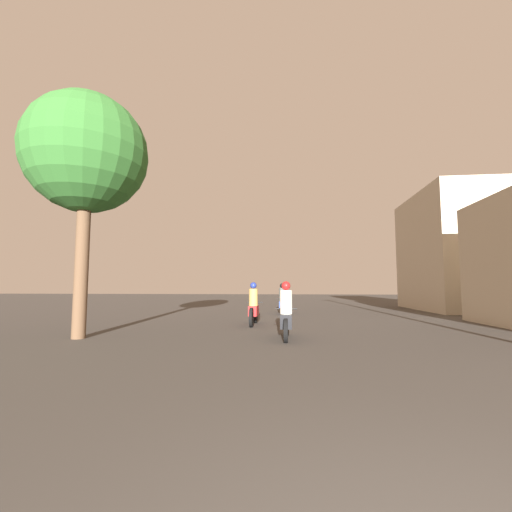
{
  "coord_description": "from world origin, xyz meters",
  "views": [
    {
      "loc": [
        -0.96,
        -0.97,
        1.4
      ],
      "look_at": [
        -2.86,
        16.93,
        3.0
      ],
      "focal_mm": 24.0,
      "sensor_mm": 36.0,
      "label": 1
    }
  ],
  "objects_px": {
    "motorcycle_blue": "(282,301)",
    "motorcycle_red": "(254,308)",
    "building_right_far": "(458,252)",
    "street_tree": "(87,155)",
    "motorcycle_black": "(286,316)"
  },
  "relations": [
    {
      "from": "motorcycle_black",
      "to": "street_tree",
      "type": "distance_m",
      "value": 7.17
    },
    {
      "from": "motorcycle_red",
      "to": "street_tree",
      "type": "height_order",
      "value": "street_tree"
    },
    {
      "from": "building_right_far",
      "to": "street_tree",
      "type": "xyz_separation_m",
      "value": [
        -15.58,
        -12.65,
        1.63
      ]
    },
    {
      "from": "motorcycle_red",
      "to": "motorcycle_blue",
      "type": "bearing_deg",
      "value": 72.7
    },
    {
      "from": "motorcycle_black",
      "to": "building_right_far",
      "type": "relative_size",
      "value": 0.25
    },
    {
      "from": "motorcycle_blue",
      "to": "street_tree",
      "type": "xyz_separation_m",
      "value": [
        -5.22,
        -8.94,
        4.47
      ]
    },
    {
      "from": "motorcycle_black",
      "to": "motorcycle_red",
      "type": "height_order",
      "value": "motorcycle_red"
    },
    {
      "from": "motorcycle_blue",
      "to": "street_tree",
      "type": "height_order",
      "value": "street_tree"
    },
    {
      "from": "street_tree",
      "to": "motorcycle_red",
      "type": "bearing_deg",
      "value": 40.52
    },
    {
      "from": "building_right_far",
      "to": "motorcycle_black",
      "type": "bearing_deg",
      "value": -129.5
    },
    {
      "from": "motorcycle_blue",
      "to": "building_right_far",
      "type": "xyz_separation_m",
      "value": [
        10.36,
        3.72,
        2.84
      ]
    },
    {
      "from": "motorcycle_red",
      "to": "motorcycle_blue",
      "type": "height_order",
      "value": "motorcycle_blue"
    },
    {
      "from": "motorcycle_red",
      "to": "building_right_far",
      "type": "height_order",
      "value": "building_right_far"
    },
    {
      "from": "motorcycle_blue",
      "to": "motorcycle_black",
      "type": "bearing_deg",
      "value": -91.13
    },
    {
      "from": "motorcycle_blue",
      "to": "motorcycle_red",
      "type": "bearing_deg",
      "value": -103.17
    }
  ]
}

